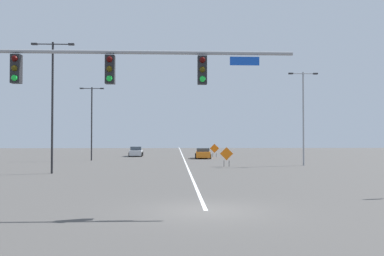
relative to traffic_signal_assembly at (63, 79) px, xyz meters
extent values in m
plane|color=#4C4947|center=(5.22, 0.02, -4.83)|extent=(187.54, 187.54, 0.00)
cube|color=white|center=(5.22, 52.11, -4.83)|extent=(0.16, 104.19, 0.01)
cylinder|color=gray|center=(1.70, 0.02, 1.00)|extent=(13.54, 0.14, 0.14)
cube|color=black|center=(-1.68, 0.02, 0.35)|extent=(0.34, 0.32, 1.05)
sphere|color=#3A0503|center=(-1.68, -0.15, 0.70)|extent=(0.22, 0.22, 0.22)
sphere|color=#3C3106|center=(-1.68, -0.15, 0.35)|extent=(0.22, 0.22, 0.22)
sphere|color=green|center=(-1.68, -0.15, 0.00)|extent=(0.22, 0.22, 0.22)
cube|color=black|center=(1.70, 0.02, 0.35)|extent=(0.34, 0.32, 1.05)
sphere|color=#3A0503|center=(1.70, -0.15, 0.70)|extent=(0.22, 0.22, 0.22)
sphere|color=#3C3106|center=(1.70, -0.15, 0.35)|extent=(0.22, 0.22, 0.22)
sphere|color=green|center=(1.70, -0.15, 0.00)|extent=(0.22, 0.22, 0.22)
cube|color=black|center=(5.09, 0.02, 0.35)|extent=(0.34, 0.32, 1.05)
sphere|color=#3A0503|center=(5.09, -0.15, 0.70)|extent=(0.22, 0.22, 0.22)
sphere|color=#3C3106|center=(5.09, -0.15, 0.35)|extent=(0.22, 0.22, 0.22)
sphere|color=green|center=(5.09, -0.15, 0.00)|extent=(0.22, 0.22, 0.22)
cube|color=#1447B7|center=(6.67, 0.02, 0.71)|extent=(1.10, 0.03, 0.32)
cylinder|color=gray|center=(16.58, 24.11, -0.27)|extent=(0.16, 0.16, 9.12)
cylinder|color=gray|center=(15.97, 24.11, 4.14)|extent=(1.22, 0.08, 0.08)
cube|color=#262628|center=(15.36, 24.11, 4.14)|extent=(0.44, 0.24, 0.14)
cylinder|color=gray|center=(17.19, 24.11, 4.14)|extent=(1.22, 0.08, 0.08)
cube|color=#262628|center=(17.80, 24.11, 4.14)|extent=(0.44, 0.24, 0.14)
cylinder|color=black|center=(-5.19, 16.14, 0.14)|extent=(0.16, 0.16, 9.95)
cylinder|color=black|center=(-5.88, 16.14, 4.97)|extent=(1.38, 0.08, 0.08)
cube|color=#262628|center=(-6.57, 16.14, 4.97)|extent=(0.44, 0.24, 0.14)
cylinder|color=black|center=(-4.49, 16.14, 4.97)|extent=(1.38, 0.08, 0.08)
cube|color=#262628|center=(-3.80, 16.14, 4.97)|extent=(0.44, 0.24, 0.14)
cylinder|color=black|center=(-5.84, 33.84, -0.46)|extent=(0.16, 0.16, 8.74)
cylinder|color=black|center=(-6.44, 33.84, 3.76)|extent=(1.21, 0.08, 0.08)
cube|color=#262628|center=(-7.05, 33.84, 3.76)|extent=(0.44, 0.24, 0.14)
cylinder|color=black|center=(-5.23, 33.84, 3.76)|extent=(1.21, 0.08, 0.08)
cube|color=#262628|center=(-4.63, 33.84, 3.76)|extent=(0.44, 0.24, 0.14)
cube|color=orange|center=(8.89, 22.87, -3.62)|extent=(1.23, 0.14, 1.23)
cylinder|color=black|center=(8.65, 22.89, -4.54)|extent=(0.05, 0.05, 0.58)
cylinder|color=black|center=(9.13, 22.85, -4.54)|extent=(0.05, 0.05, 0.58)
cube|color=orange|center=(9.65, 42.23, -3.61)|extent=(1.29, 0.20, 1.30)
cylinder|color=black|center=(9.40, 42.26, -4.55)|extent=(0.05, 0.05, 0.55)
cylinder|color=black|center=(9.90, 42.20, -4.55)|extent=(0.05, 0.05, 0.55)
cube|color=orange|center=(7.74, 38.41, -4.30)|extent=(1.99, 4.57, 0.74)
cube|color=#333D47|center=(7.73, 38.19, -3.70)|extent=(1.71, 2.13, 0.46)
cylinder|color=black|center=(8.71, 39.95, -4.51)|extent=(0.25, 0.65, 0.64)
cylinder|color=black|center=(6.90, 40.02, -4.51)|extent=(0.25, 0.65, 0.64)
cylinder|color=black|center=(8.58, 36.80, -4.51)|extent=(0.25, 0.65, 0.64)
cylinder|color=black|center=(6.77, 36.88, -4.51)|extent=(0.25, 0.65, 0.64)
cube|color=#B7BABF|center=(-1.61, 44.91, -4.31)|extent=(1.86, 4.55, 0.72)
cube|color=#333D47|center=(-1.62, 45.13, -3.68)|extent=(1.62, 2.37, 0.54)
cylinder|color=black|center=(-2.41, 43.31, -4.51)|extent=(0.24, 0.65, 0.64)
cylinder|color=black|center=(-0.70, 43.37, -4.51)|extent=(0.24, 0.65, 0.64)
cylinder|color=black|center=(-2.52, 46.45, -4.51)|extent=(0.24, 0.65, 0.64)
cylinder|color=black|center=(-0.81, 46.51, -4.51)|extent=(0.24, 0.65, 0.64)
camera|label=1|loc=(4.09, -14.94, -2.16)|focal=38.07mm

